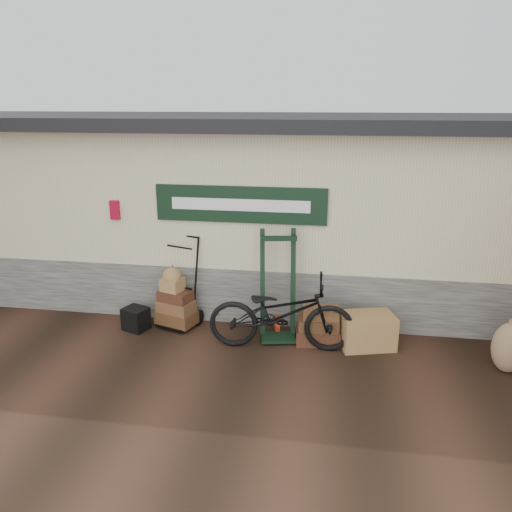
{
  "coord_description": "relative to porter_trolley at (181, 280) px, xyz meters",
  "views": [
    {
      "loc": [
        1.09,
        -6.26,
        3.45
      ],
      "look_at": [
        -0.05,
        0.9,
        1.18
      ],
      "focal_mm": 35.0,
      "sensor_mm": 36.0,
      "label": 1
    }
  ],
  "objects": [
    {
      "name": "porter_trolley",
      "position": [
        0.0,
        0.0,
        0.0
      ],
      "size": [
        0.87,
        0.75,
        1.46
      ],
      "primitive_type": null,
      "rotation": [
        0.0,
        0.0,
        -0.32
      ],
      "color": "black",
      "rests_on": "ground"
    },
    {
      "name": "suitcase_stack",
      "position": [
        2.18,
        -0.34,
        -0.44
      ],
      "size": [
        0.68,
        0.46,
        0.57
      ],
      "primitive_type": null,
      "rotation": [
        0.0,
        0.0,
        0.08
      ],
      "color": "#391A12",
      "rests_on": "ground"
    },
    {
      "name": "station_building",
      "position": [
        1.23,
        1.89,
        0.88
      ],
      "size": [
        14.4,
        4.1,
        3.2
      ],
      "color": "#4C4C47",
      "rests_on": "ground"
    },
    {
      "name": "bicycle",
      "position": [
        1.65,
        -0.59,
        -0.13
      ],
      "size": [
        0.84,
        2.12,
        1.21
      ],
      "primitive_type": "imported",
      "rotation": [
        0.0,
        0.0,
        1.63
      ],
      "color": "black",
      "rests_on": "ground"
    },
    {
      "name": "green_barrow",
      "position": [
        1.56,
        -0.22,
        0.09
      ],
      "size": [
        0.68,
        0.61,
        1.65
      ],
      "primitive_type": null,
      "rotation": [
        0.0,
        0.0,
        0.19
      ],
      "color": "black",
      "rests_on": "ground"
    },
    {
      "name": "black_trunk",
      "position": [
        -0.65,
        -0.34,
        -0.55
      ],
      "size": [
        0.44,
        0.41,
        0.36
      ],
      "primitive_type": "cube",
      "rotation": [
        0.0,
        0.0,
        -0.37
      ],
      "color": "black",
      "rests_on": "ground"
    },
    {
      "name": "burlap_sack_left",
      "position": [
        4.68,
        -0.78,
        -0.38
      ],
      "size": [
        0.55,
        0.52,
        0.7
      ],
      "primitive_type": "ellipsoid",
      "rotation": [
        0.0,
        0.0,
        -0.42
      ],
      "color": "olive",
      "rests_on": "ground"
    },
    {
      "name": "ground",
      "position": [
        1.24,
        -0.84,
        -0.73
      ],
      "size": [
        80.0,
        80.0,
        0.0
      ],
      "primitive_type": "plane",
      "color": "black",
      "rests_on": "ground"
    },
    {
      "name": "wicker_hamper",
      "position": [
        2.88,
        -0.35,
        -0.48
      ],
      "size": [
        0.87,
        0.68,
        0.5
      ],
      "primitive_type": "cube",
      "rotation": [
        0.0,
        0.0,
        0.27
      ],
      "color": "#8F6139",
      "rests_on": "ground"
    }
  ]
}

